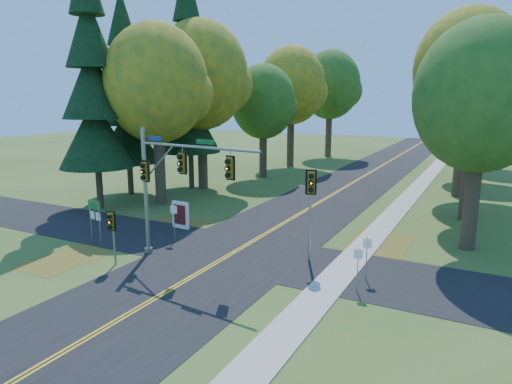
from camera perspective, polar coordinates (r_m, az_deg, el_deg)
The scene contains 30 objects.
ground at distance 24.27m, azimuth -5.06°, elevation -8.87°, with size 160.00×160.00×0.00m, color #36501C.
road_main at distance 24.26m, azimuth -5.07°, elevation -8.84°, with size 8.00×160.00×0.02m, color black.
road_cross at distance 25.86m, azimuth -2.65°, elevation -7.48°, with size 60.00×6.00×0.02m, color black.
centerline_left at distance 24.31m, azimuth -5.27°, elevation -8.77°, with size 0.10×160.00×0.01m, color gold.
centerline_right at distance 24.21m, azimuth -4.86°, elevation -8.85°, with size 0.10×160.00×0.01m, color gold.
sidewalk_east at distance 21.75m, azimuth 9.09°, elevation -11.42°, with size 1.60×160.00×0.06m, color #9E998E.
leaf_patch_w_near at distance 30.99m, azimuth -11.20°, elevation -4.40°, with size 4.00×6.00×0.00m, color brown.
leaf_patch_e at distance 27.03m, azimuth 14.45°, elevation -7.00°, with size 3.50×8.00×0.00m, color brown.
leaf_patch_w_far at distance 26.95m, azimuth -22.34°, elevation -7.59°, with size 3.00×5.00×0.00m, color brown.
tree_w_a at distance 36.88m, azimuth -12.20°, elevation 13.05°, with size 8.00×8.00×14.15m.
tree_e_a at distance 27.79m, azimuth 26.53°, elevation 10.57°, with size 7.20×7.20×12.73m.
tree_w_b at distance 42.79m, azimuth -6.78°, elevation 14.22°, with size 8.60×8.60×15.38m.
tree_e_b at distance 34.61m, azimuth 25.94°, elevation 11.26°, with size 7.60×7.60×13.33m.
tree_w_c at distance 48.70m, azimuth 1.02°, elevation 11.16°, with size 6.80×6.80×11.91m.
tree_e_c at distance 42.82m, azimuth 25.12°, elevation 13.61°, with size 8.80×8.80×15.79m.
tree_w_d at distance 56.86m, azimuth 4.54°, elevation 13.09°, with size 8.20×8.20×14.56m.
tree_e_d at distance 51.97m, azimuth 24.75°, elevation 10.47°, with size 7.00×7.00×12.32m.
tree_w_e at distance 66.61m, azimuth 9.34°, elevation 13.05°, with size 8.40×8.40×14.97m.
tree_e_e at distance 62.62m, azimuth 26.56°, elevation 11.25°, with size 7.80×7.80×13.74m.
pine_a at distance 36.73m, azimuth -19.78°, elevation 12.16°, with size 5.60×5.60×19.48m.
pine_b at distance 41.32m, azimuth -15.95°, elevation 10.88°, with size 5.60×5.60×17.31m.
pine_c at distance 43.26m, azimuth -8.42°, elevation 13.26°, with size 5.60×5.60×20.56m.
traffic_mast at distance 23.94m, azimuth -10.72°, elevation 1.79°, with size 7.63×1.09×6.95m.
east_signal_pole at distance 23.41m, azimuth 6.86°, elevation -0.07°, with size 0.54×0.66×4.96m.
ped_signal_pole at distance 24.29m, azimuth -17.60°, elevation -3.99°, with size 0.44×0.53×2.92m.
route_sign_cluster at distance 28.30m, azimuth -19.50°, elevation -2.52°, with size 1.23×0.26×2.65m.
info_kiosk at distance 30.46m, azimuth -9.42°, elevation -2.87°, with size 1.32×0.29×1.81m.
reg_sign_e_north at distance 22.29m, azimuth 13.69°, elevation -7.14°, with size 0.39×0.15×2.11m.
reg_sign_e_south at distance 20.90m, azimuth 12.62°, elevation -8.51°, with size 0.39×0.08×2.05m.
reg_sign_w at distance 27.68m, azimuth -10.22°, elevation -3.00°, with size 0.43×0.09×2.28m.
Camera 1 is at (12.40, -19.00, 8.60)m, focal length 32.00 mm.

